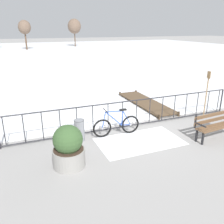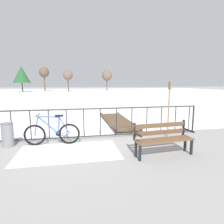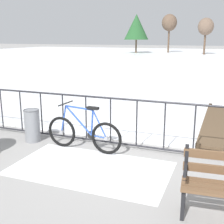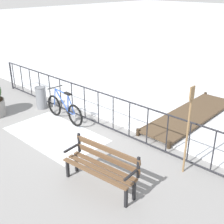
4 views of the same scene
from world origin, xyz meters
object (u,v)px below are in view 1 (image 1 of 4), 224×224
Objects in this scene: park_bench at (215,124)px; oar_upright at (207,92)px; trash_bin at (79,130)px; bicycle_near_railing at (117,125)px; planter_with_shrub at (68,147)px.

oar_upright is at bearing 57.79° from park_bench.
trash_bin is 0.37× the size of oar_upright.
trash_bin is (-1.32, 0.08, 0.00)m from bicycle_near_railing.
bicycle_near_railing is at bearing -3.61° from trash_bin.
trash_bin is (-4.32, 1.52, -0.14)m from park_bench.
planter_with_shrub is 6.18m from oar_upright.
oar_upright is (0.98, 1.55, 0.63)m from park_bench.
oar_upright reaches higher than trash_bin.
bicycle_near_railing is 1.32m from trash_bin.
planter_with_shrub is 0.60× the size of oar_upright.
bicycle_near_railing is 4.06m from oar_upright.
park_bench is 1.94m from oar_upright.
oar_upright is at bearing 1.58° from bicycle_near_railing.
park_bench is at bearing -19.42° from trash_bin.
trash_bin is at bearing -179.71° from oar_upright.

